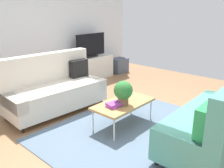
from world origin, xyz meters
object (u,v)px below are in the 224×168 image
object	(u,v)px
potted_plant	(123,92)
vase_0	(73,57)
couch_green	(216,121)
tv_console	(91,68)
storage_trunk	(119,65)
bottle_0	(80,56)
table_book_0	(114,106)
bottle_1	(82,55)
couch_beige	(55,89)
coffee_table	(123,104)
tv	(91,46)

from	to	relation	value
potted_plant	vase_0	size ratio (longest dim) A/B	2.55
couch_green	tv_console	world-z (taller)	couch_green
tv_console	potted_plant	bearing A→B (deg)	-123.22
storage_trunk	bottle_0	world-z (taller)	bottle_0
table_book_0	bottle_1	xyz separation A→B (m)	(1.46, 2.42, 0.31)
couch_beige	bottle_0	xyz separation A→B (m)	(1.52, 1.01, 0.28)
couch_green	potted_plant	world-z (taller)	couch_green
coffee_table	vase_0	xyz separation A→B (m)	(0.99, 2.52, 0.33)
tv	table_book_0	size ratio (longest dim) A/B	4.17
couch_green	vase_0	distance (m)	4.01
couch_beige	couch_green	size ratio (longest dim) A/B	1.02
potted_plant	bottle_1	distance (m)	2.80
table_book_0	bottle_0	xyz separation A→B (m)	(1.37, 2.42, 0.29)
bottle_1	couch_beige	bearing A→B (deg)	-148.04
couch_beige	vase_0	size ratio (longest dim) A/B	12.21
coffee_table	bottle_0	size ratio (longest dim) A/B	6.70
vase_0	couch_beige	bearing A→B (deg)	-141.42
bottle_1	tv	bearing A→B (deg)	3.36
couch_green	vase_0	xyz separation A→B (m)	(0.71, 3.94, 0.27)
tv	potted_plant	world-z (taller)	tv
vase_0	bottle_0	xyz separation A→B (m)	(0.15, -0.09, 0.00)
couch_beige	table_book_0	world-z (taller)	couch_beige
potted_plant	couch_beige	bearing A→B (deg)	101.82
tv_console	table_book_0	bearing A→B (deg)	-126.24
couch_beige	storage_trunk	distance (m)	3.21
tv_console	vase_0	world-z (taller)	vase_0
storage_trunk	bottle_1	distance (m)	1.53
bottle_0	bottle_1	xyz separation A→B (m)	(0.09, 0.00, 0.02)
storage_trunk	potted_plant	bearing A→B (deg)	-138.67
couch_beige	couch_green	distance (m)	2.92
tv	tv_console	bearing A→B (deg)	90.00
bottle_0	couch_beige	bearing A→B (deg)	-146.52
coffee_table	table_book_0	world-z (taller)	table_book_0
table_book_0	couch_green	bearing A→B (deg)	-70.32
coffee_table	potted_plant	world-z (taller)	potted_plant
tv_console	bottle_1	size ratio (longest dim) A/B	6.71
coffee_table	table_book_0	xyz separation A→B (m)	(-0.23, 0.01, 0.04)
couch_beige	tv_console	size ratio (longest dim) A/B	1.39
couch_beige	coffee_table	distance (m)	1.47
bottle_0	vase_0	bearing A→B (deg)	148.62
coffee_table	tv_console	world-z (taller)	tv_console
potted_plant	table_book_0	world-z (taller)	potted_plant
tv_console	bottle_1	world-z (taller)	bottle_1
couch_green	storage_trunk	bearing A→B (deg)	56.75
coffee_table	storage_trunk	distance (m)	3.58
storage_trunk	vase_0	xyz separation A→B (m)	(-1.68, 0.15, 0.50)
vase_0	bottle_0	bearing A→B (deg)	-31.38
table_book_0	bottle_0	distance (m)	2.79
tv_console	storage_trunk	size ratio (longest dim) A/B	2.69
couch_beige	tv	world-z (taller)	tv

